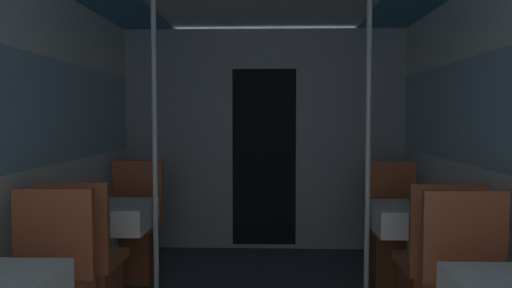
{
  "coord_description": "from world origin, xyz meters",
  "views": [
    {
      "loc": [
        0.08,
        -1.2,
        1.34
      ],
      "look_at": [
        -0.04,
        2.5,
        1.14
      ],
      "focal_mm": 35.0,
      "sensor_mm": 36.0,
      "label": 1
    }
  ],
  "objects_px": {
    "chair_left_near_1": "(85,285)",
    "support_pole_left_1": "(155,149)",
    "support_pole_right_1": "(368,150)",
    "chair_right_far_1": "(394,244)",
    "dining_table_right_1": "(413,222)",
    "chair_left_far_1": "(133,242)",
    "dining_table_left_1": "(112,219)"
  },
  "relations": [
    {
      "from": "chair_left_near_1",
      "to": "support_pole_right_1",
      "type": "xyz_separation_m",
      "value": [
        1.83,
        0.54,
        0.81
      ]
    },
    {
      "from": "support_pole_left_1",
      "to": "chair_right_far_1",
      "type": "height_order",
      "value": "support_pole_left_1"
    },
    {
      "from": "support_pole_right_1",
      "to": "dining_table_right_1",
      "type": "bearing_deg",
      "value": 0.0
    },
    {
      "from": "support_pole_left_1",
      "to": "dining_table_right_1",
      "type": "bearing_deg",
      "value": 0.0
    },
    {
      "from": "support_pole_left_1",
      "to": "dining_table_right_1",
      "type": "relative_size",
      "value": 3.09
    },
    {
      "from": "chair_left_near_1",
      "to": "chair_left_far_1",
      "type": "bearing_deg",
      "value": 90.0
    },
    {
      "from": "chair_left_near_1",
      "to": "chair_right_far_1",
      "type": "xyz_separation_m",
      "value": [
        2.15,
        1.07,
        0.0
      ]
    },
    {
      "from": "dining_table_left_1",
      "to": "chair_left_far_1",
      "type": "distance_m",
      "value": 0.61
    },
    {
      "from": "support_pole_right_1",
      "to": "chair_right_far_1",
      "type": "bearing_deg",
      "value": 59.09
    },
    {
      "from": "chair_left_far_1",
      "to": "chair_right_far_1",
      "type": "xyz_separation_m",
      "value": [
        2.15,
        0.0,
        0.0
      ]
    },
    {
      "from": "chair_left_far_1",
      "to": "chair_left_near_1",
      "type": "bearing_deg",
      "value": 90.0
    },
    {
      "from": "chair_left_near_1",
      "to": "support_pole_left_1",
      "type": "xyz_separation_m",
      "value": [
        0.32,
        0.54,
        0.81
      ]
    },
    {
      "from": "chair_left_near_1",
      "to": "chair_left_far_1",
      "type": "relative_size",
      "value": 1.0
    },
    {
      "from": "chair_left_near_1",
      "to": "chair_left_far_1",
      "type": "distance_m",
      "value": 1.07
    },
    {
      "from": "chair_left_near_1",
      "to": "chair_left_far_1",
      "type": "xyz_separation_m",
      "value": [
        0.0,
        1.07,
        0.0
      ]
    },
    {
      "from": "chair_left_far_1",
      "to": "support_pole_right_1",
      "type": "relative_size",
      "value": 0.43
    },
    {
      "from": "support_pole_left_1",
      "to": "chair_left_near_1",
      "type": "bearing_deg",
      "value": -120.91
    },
    {
      "from": "dining_table_left_1",
      "to": "support_pole_left_1",
      "type": "distance_m",
      "value": 0.6
    },
    {
      "from": "chair_left_near_1",
      "to": "support_pole_right_1",
      "type": "distance_m",
      "value": 2.08
    },
    {
      "from": "dining_table_left_1",
      "to": "support_pole_left_1",
      "type": "height_order",
      "value": "support_pole_left_1"
    },
    {
      "from": "chair_left_far_1",
      "to": "support_pole_left_1",
      "type": "xyz_separation_m",
      "value": [
        0.32,
        -0.54,
        0.81
      ]
    },
    {
      "from": "support_pole_left_1",
      "to": "chair_left_far_1",
      "type": "bearing_deg",
      "value": 120.91
    },
    {
      "from": "chair_left_far_1",
      "to": "support_pole_right_1",
      "type": "bearing_deg",
      "value": 163.73
    },
    {
      "from": "chair_left_far_1",
      "to": "dining_table_left_1",
      "type": "bearing_deg",
      "value": 90.0
    },
    {
      "from": "dining_table_left_1",
      "to": "dining_table_right_1",
      "type": "distance_m",
      "value": 2.15
    },
    {
      "from": "chair_left_near_1",
      "to": "chair_right_far_1",
      "type": "bearing_deg",
      "value": 26.43
    },
    {
      "from": "chair_right_far_1",
      "to": "dining_table_right_1",
      "type": "bearing_deg",
      "value": 90.0
    },
    {
      "from": "chair_left_far_1",
      "to": "chair_right_far_1",
      "type": "height_order",
      "value": "same"
    },
    {
      "from": "support_pole_left_1",
      "to": "dining_table_right_1",
      "type": "distance_m",
      "value": 1.9
    },
    {
      "from": "dining_table_left_1",
      "to": "chair_left_near_1",
      "type": "xyz_separation_m",
      "value": [
        0.0,
        -0.54,
        -0.3
      ]
    },
    {
      "from": "dining_table_right_1",
      "to": "support_pole_right_1",
      "type": "relative_size",
      "value": 0.32
    },
    {
      "from": "dining_table_left_1",
      "to": "chair_left_near_1",
      "type": "relative_size",
      "value": 0.74
    }
  ]
}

